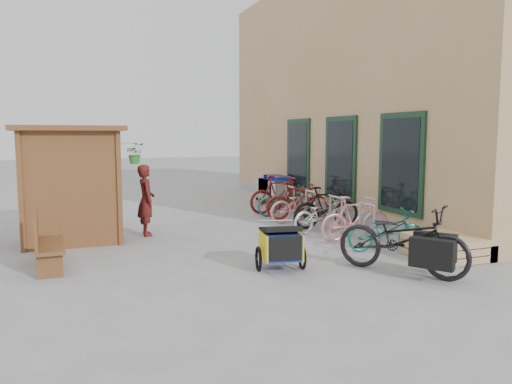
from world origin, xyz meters
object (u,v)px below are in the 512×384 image
object	(u,v)px
bench	(45,242)
bike_6	(286,201)
pallet_stack	(443,247)
bike_4	(301,205)
bike_5	(298,201)
cargo_bike	(404,240)
bike_0	(386,230)
kiosk	(66,168)
bike_7	(280,194)
bike_3	(326,207)
person_kiosk	(146,200)
child_trailer	(281,244)
bike_1	(355,218)
bike_2	(322,214)
shopping_carts	(272,186)

from	to	relation	value
bench	bike_6	distance (m)	6.94
pallet_stack	bench	size ratio (longest dim) A/B	0.82
bike_4	bike_5	distance (m)	0.35
cargo_bike	bench	bearing A→B (deg)	123.16
bike_0	bike_6	world-z (taller)	bike_6
cargo_bike	kiosk	bearing A→B (deg)	105.31
bike_0	pallet_stack	bearing A→B (deg)	-132.07
bike_5	bench	bearing A→B (deg)	130.86
cargo_bike	bike_6	bearing A→B (deg)	50.83
bike_6	bike_7	xyz separation A→B (m)	(0.04, 0.50, 0.12)
bike_4	bike_3	bearing A→B (deg)	-170.01
bike_7	kiosk	bearing A→B (deg)	109.91
bike_6	person_kiosk	bearing A→B (deg)	115.61
cargo_bike	child_trailer	bearing A→B (deg)	118.53
bike_1	kiosk	bearing A→B (deg)	72.84
cargo_bike	bike_7	bearing A→B (deg)	50.99
bike_3	bike_5	size ratio (longest dim) A/B	1.00
pallet_stack	bike_6	size ratio (longest dim) A/B	0.75
bench	bike_2	distance (m)	5.92
shopping_carts	bike_1	world-z (taller)	bike_1
bike_3	bike_0	bearing A→B (deg)	-177.33
child_trailer	bike_7	size ratio (longest dim) A/B	0.76
bike_6	bike_7	world-z (taller)	bike_7
bike_7	child_trailer	bearing A→B (deg)	156.96
bike_1	bike_7	xyz separation A→B (m)	(0.04, 3.96, 0.06)
bike_3	bike_7	xyz separation A→B (m)	(-0.11, 2.47, 0.04)
bike_2	bench	bearing A→B (deg)	90.41
kiosk	child_trailer	distance (m)	4.88
bench	bike_5	xyz separation A→B (m)	(6.03, 2.84, 0.03)
kiosk	pallet_stack	xyz separation A→B (m)	(6.28, -3.87, -1.34)
bike_3	kiosk	bearing A→B (deg)	89.50
bench	bike_4	world-z (taller)	bench
person_kiosk	bike_3	bearing A→B (deg)	-100.07
kiosk	bike_7	distance (m)	6.05
shopping_carts	bike_5	size ratio (longest dim) A/B	1.06
person_kiosk	bike_5	xyz separation A→B (m)	(4.01, 0.60, -0.28)
bike_0	bike_1	xyz separation A→B (m)	(-0.06, 0.99, 0.08)
bike_0	bike_6	xyz separation A→B (m)	(-0.05, 4.44, 0.02)
bike_5	bike_6	distance (m)	0.65
bench	bike_7	size ratio (longest dim) A/B	0.81
bike_7	cargo_bike	bearing A→B (deg)	174.78
kiosk	shopping_carts	world-z (taller)	kiosk
bike_1	pallet_stack	bearing A→B (deg)	-157.09
person_kiosk	bike_0	world-z (taller)	person_kiosk
kiosk	bike_0	distance (m)	6.51
cargo_bike	bike_0	bearing A→B (deg)	30.79
bike_0	bike_2	world-z (taller)	bike_2
cargo_bike	pallet_stack	bearing A→B (deg)	-9.85
bike_2	bike_6	distance (m)	2.36
shopping_carts	bike_7	size ratio (longest dim) A/B	0.98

